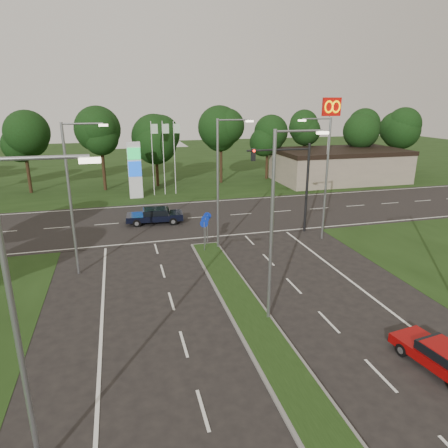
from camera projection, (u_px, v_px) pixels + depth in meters
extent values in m
plane|color=black|center=(309.00, 412.00, 13.60)|extent=(160.00, 160.00, 0.00)
cube|color=black|center=(155.00, 166.00, 64.34)|extent=(160.00, 50.00, 0.02)
cube|color=black|center=(188.00, 218.00, 35.74)|extent=(160.00, 12.00, 0.02)
cube|color=slate|center=(267.00, 344.00, 17.28)|extent=(2.00, 26.00, 0.12)
cube|color=gray|center=(339.00, 166.00, 51.61)|extent=(16.00, 9.00, 4.00)
cylinder|color=gray|center=(271.00, 231.00, 17.99)|extent=(0.16, 0.16, 9.00)
cylinder|color=gray|center=(299.00, 131.00, 16.95)|extent=(2.20, 0.10, 0.10)
cube|color=#FFF2CC|center=(323.00, 133.00, 17.25)|extent=(0.50, 0.22, 0.12)
cylinder|color=gray|center=(218.00, 187.00, 27.22)|extent=(0.16, 0.16, 9.00)
cylinder|color=gray|center=(234.00, 120.00, 26.17)|extent=(2.20, 0.10, 0.10)
cube|color=#FFF2CC|center=(250.00, 121.00, 26.47)|extent=(0.50, 0.22, 0.12)
cylinder|color=gray|center=(17.00, 332.00, 10.18)|extent=(0.16, 0.16, 9.00)
cylinder|color=gray|center=(39.00, 158.00, 9.14)|extent=(2.20, 0.10, 0.10)
cube|color=#FFF2CC|center=(90.00, 160.00, 9.43)|extent=(0.50, 0.22, 0.12)
cylinder|color=gray|center=(71.00, 202.00, 23.09)|extent=(0.16, 0.16, 9.00)
cylinder|color=gray|center=(82.00, 124.00, 22.05)|extent=(2.20, 0.10, 0.10)
cube|color=#FFF2CC|center=(103.00, 125.00, 22.35)|extent=(0.50, 0.22, 0.12)
cylinder|color=gray|center=(326.00, 181.00, 29.23)|extent=(0.16, 0.16, 9.00)
cylinder|color=gray|center=(317.00, 119.00, 27.65)|extent=(2.20, 0.10, 0.10)
cube|color=#FFF2CC|center=(302.00, 120.00, 27.41)|extent=(0.50, 0.22, 0.12)
cylinder|color=black|center=(307.00, 189.00, 31.25)|extent=(0.20, 0.20, 7.00)
cylinder|color=black|center=(279.00, 150.00, 29.71)|extent=(5.00, 0.14, 0.14)
cube|color=black|center=(253.00, 155.00, 29.31)|extent=(0.28, 0.28, 0.90)
sphere|color=#FF190C|center=(254.00, 151.00, 29.05)|extent=(0.20, 0.20, 0.20)
cylinder|color=gray|center=(204.00, 237.00, 27.50)|extent=(0.06, 0.06, 2.20)
cylinder|color=#0C26A5|center=(204.00, 223.00, 27.20)|extent=(0.56, 0.04, 0.56)
cylinder|color=gray|center=(205.00, 232.00, 28.50)|extent=(0.06, 0.06, 2.20)
cylinder|color=#0C26A5|center=(205.00, 219.00, 28.20)|extent=(0.56, 0.04, 0.56)
cylinder|color=gray|center=(207.00, 229.00, 29.22)|extent=(0.06, 0.06, 2.20)
cylinder|color=#0C26A5|center=(207.00, 216.00, 28.92)|extent=(0.56, 0.04, 0.56)
cube|color=silver|center=(135.00, 171.00, 42.17)|extent=(1.40, 0.30, 6.00)
cube|color=#0CA53F|center=(134.00, 154.00, 41.47)|extent=(1.30, 0.08, 1.20)
cube|color=#0C3FBF|center=(135.00, 169.00, 41.94)|extent=(1.30, 0.08, 1.60)
cylinder|color=silver|center=(153.00, 159.00, 43.28)|extent=(0.08, 0.08, 8.00)
cube|color=#B2D8B2|center=(154.00, 129.00, 42.41)|extent=(0.70, 0.02, 1.00)
cylinder|color=silver|center=(164.00, 159.00, 43.58)|extent=(0.08, 0.08, 8.00)
cube|color=#B2D8B2|center=(166.00, 129.00, 42.71)|extent=(0.70, 0.02, 1.00)
cylinder|color=silver|center=(175.00, 158.00, 43.87)|extent=(0.08, 0.08, 8.00)
cube|color=#B2D8B2|center=(177.00, 128.00, 43.00)|extent=(0.70, 0.02, 1.00)
cylinder|color=silver|center=(329.00, 146.00, 46.05)|extent=(0.30, 0.30, 10.00)
cube|color=#BF0C07|center=(332.00, 107.00, 44.73)|extent=(2.20, 0.35, 2.00)
torus|color=#FFC600|center=(329.00, 107.00, 44.42)|extent=(1.06, 0.16, 1.06)
torus|color=#FFC600|center=(336.00, 107.00, 44.64)|extent=(1.06, 0.16, 1.06)
cylinder|color=black|center=(165.00, 166.00, 49.85)|extent=(0.36, 0.36, 4.40)
sphere|color=black|center=(164.00, 131.00, 48.56)|extent=(6.00, 6.00, 6.00)
sphere|color=black|center=(166.00, 123.00, 48.15)|extent=(4.80, 4.80, 4.80)
cube|color=#8F0707|center=(442.00, 359.00, 15.60)|extent=(2.15, 4.10, 0.40)
cube|color=black|center=(445.00, 351.00, 15.42)|extent=(1.60, 1.90, 0.37)
cube|color=#8F0707|center=(446.00, 347.00, 15.37)|extent=(1.47, 1.58, 0.04)
cylinder|color=black|center=(402.00, 350.00, 16.49)|extent=(0.26, 0.57, 0.55)
cylinder|color=black|center=(427.00, 342.00, 17.03)|extent=(0.26, 0.57, 0.55)
cube|color=black|center=(155.00, 217.00, 34.17)|extent=(4.86, 2.33, 0.48)
cube|color=black|center=(156.00, 211.00, 34.05)|extent=(2.21, 1.81, 0.45)
cube|color=black|center=(156.00, 209.00, 33.98)|extent=(1.82, 1.68, 0.04)
cylinder|color=black|center=(137.00, 223.00, 33.17)|extent=(0.68, 0.27, 0.66)
cylinder|color=black|center=(137.00, 217.00, 34.83)|extent=(0.68, 0.27, 0.66)
cylinder|color=black|center=(173.00, 222.00, 33.66)|extent=(0.68, 0.27, 0.66)
cylinder|color=black|center=(172.00, 216.00, 35.33)|extent=(0.68, 0.27, 0.66)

